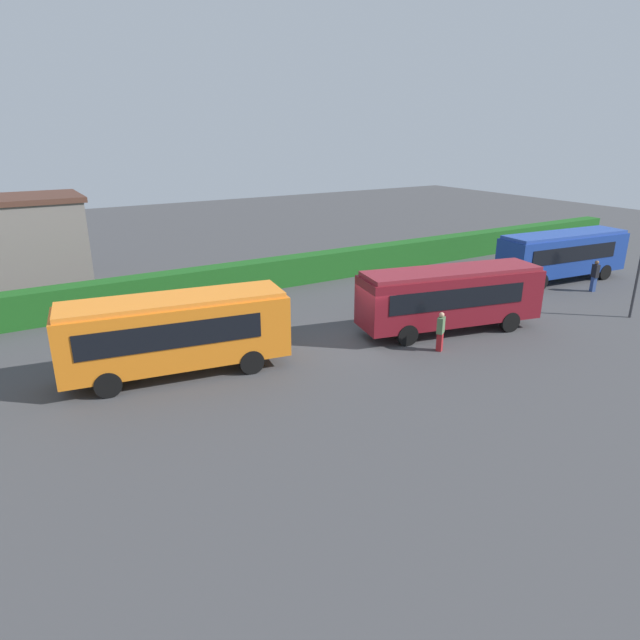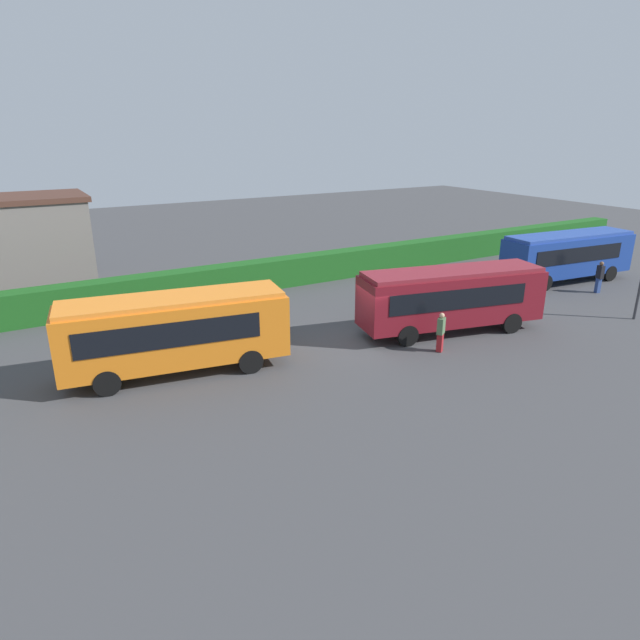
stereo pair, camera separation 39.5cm
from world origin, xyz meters
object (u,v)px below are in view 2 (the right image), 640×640
Objects in this scene: bus_orange at (175,330)px; bus_maroon at (451,296)px; person_right at (600,276)px; bus_blue at (568,254)px; person_left at (195,329)px; person_center at (441,331)px.

bus_maroon is (12.77, -1.96, -0.06)m from bus_orange.
bus_maroon is 12.42m from person_right.
bus_blue reaches higher than person_right.
bus_maroon reaches higher than person_left.
person_center is at bearing -169.27° from person_left.
person_right is at bearing -94.18° from bus_blue.
person_right reaches higher than person_left.
bus_orange is 25.67m from bus_blue.
person_right reaches higher than person_center.
person_left is (1.40, 2.01, -0.87)m from bus_orange.
person_right is (-0.48, -2.68, -0.78)m from bus_blue.
bus_orange is at bearing -139.92° from person_center.
person_center is at bearing -156.06° from bus_blue.
person_right is (12.39, 0.50, -0.77)m from bus_maroon.
bus_blue is 15.79m from person_center.
bus_orange reaches higher than bus_blue.
bus_blue is at bearing 26.38° from bus_maroon.
bus_orange is 4.95× the size of person_left.
person_center is (-15.00, -4.87, -0.85)m from bus_blue.
bus_orange is 2.60m from person_left.
person_right is (25.16, -1.46, -0.82)m from bus_orange.
bus_maroon is at bearing 0.22° from bus_orange.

